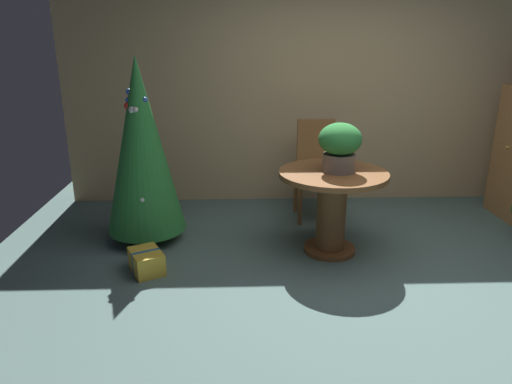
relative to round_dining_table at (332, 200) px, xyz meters
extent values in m
plane|color=#4C6660|center=(0.24, -0.70, -0.49)|extent=(6.60, 6.60, 0.00)
cube|color=tan|center=(0.24, 1.50, 0.81)|extent=(6.00, 0.10, 2.60)
cylinder|color=brown|center=(0.00, 0.00, -0.47)|extent=(0.46, 0.46, 0.04)
cylinder|color=brown|center=(0.00, 0.00, -0.12)|extent=(0.26, 0.26, 0.66)
cylinder|color=brown|center=(0.00, 0.00, 0.23)|extent=(0.94, 0.94, 0.05)
cylinder|color=#665B51|center=(0.04, 0.01, 0.33)|extent=(0.28, 0.28, 0.15)
ellipsoid|color=#287533|center=(0.04, 0.01, 0.54)|extent=(0.36, 0.36, 0.27)
sphere|color=red|center=(0.07, 0.09, 0.58)|extent=(0.09, 0.09, 0.09)
sphere|color=red|center=(-0.03, 0.12, 0.58)|extent=(0.06, 0.06, 0.06)
sphere|color=red|center=(0.13, 0.05, 0.57)|extent=(0.08, 0.08, 0.08)
sphere|color=red|center=(0.18, -0.04, 0.56)|extent=(0.06, 0.06, 0.06)
cylinder|color=brown|center=(0.20, 0.63, -0.26)|extent=(0.04, 0.04, 0.46)
cylinder|color=brown|center=(-0.20, 0.63, -0.26)|extent=(0.04, 0.04, 0.46)
cylinder|color=brown|center=(0.20, 1.01, -0.26)|extent=(0.04, 0.04, 0.46)
cylinder|color=brown|center=(-0.20, 1.01, -0.26)|extent=(0.04, 0.04, 0.46)
cube|color=brown|center=(0.00, 0.82, -0.01)|extent=(0.43, 0.43, 0.05)
cube|color=brown|center=(0.00, 1.01, 0.28)|extent=(0.39, 0.05, 0.52)
cylinder|color=brown|center=(-1.68, 0.32, -0.44)|extent=(0.10, 0.10, 0.11)
cone|color=#287533|center=(-1.68, 0.32, 0.42)|extent=(0.72, 0.72, 1.59)
sphere|color=#2D51A8|center=(-1.62, 0.28, 0.84)|extent=(0.05, 0.05, 0.05)
sphere|color=red|center=(-1.79, 0.39, 0.56)|extent=(0.07, 0.07, 0.07)
sphere|color=#2D51A8|center=(-1.75, 0.32, 0.90)|extent=(0.05, 0.05, 0.05)
sphere|color=silver|center=(-1.69, 0.22, 0.76)|extent=(0.05, 0.05, 0.05)
sphere|color=#2D51A8|center=(-1.76, 0.31, 0.83)|extent=(0.05, 0.05, 0.05)
sphere|color=silver|center=(-1.72, 0.24, 0.75)|extent=(0.07, 0.07, 0.07)
sphere|color=silver|center=(-1.66, 0.07, -0.01)|extent=(0.06, 0.06, 0.06)
sphere|color=red|center=(-1.77, 0.30, 0.78)|extent=(0.07, 0.07, 0.07)
cube|color=gold|center=(-1.58, -0.34, -0.40)|extent=(0.35, 0.39, 0.18)
cube|color=#1E569E|center=(-1.58, -0.34, -0.40)|extent=(0.22, 0.13, 0.18)
sphere|color=#B29338|center=(1.96, 0.80, 0.27)|extent=(0.04, 0.04, 0.04)
camera|label=1|loc=(-0.80, -3.85, 1.35)|focal=33.02mm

